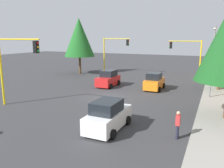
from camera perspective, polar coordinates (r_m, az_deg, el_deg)
ground_plane at (r=22.71m, az=-0.96°, el=-3.47°), size 120.00×120.00×0.00m
sidewalk_kerb at (r=25.43m, az=26.29°, el=-2.87°), size 80.00×4.00×0.15m
traffic_signal_far_left at (r=34.02m, az=18.42°, el=7.71°), size 0.36×4.59×5.57m
traffic_signal_far_right at (r=37.08m, az=0.46°, el=8.89°), size 0.36×4.59×5.88m
traffic_signal_near_right at (r=20.62m, az=-23.27°, el=5.86°), size 0.36×4.59×5.92m
street_lamp_curbside at (r=23.40m, az=24.09°, el=6.79°), size 2.15×0.28×7.00m
tree_opposite_side at (r=37.81m, az=-8.27°, el=11.55°), size 4.93×4.93×9.04m
tree_roadside_mid at (r=27.77m, az=25.99°, el=7.92°), size 3.91×3.91×7.14m
car_orange at (r=26.58m, az=10.59°, el=0.54°), size 3.62×1.99×1.98m
car_red at (r=27.94m, az=-0.95°, el=1.27°), size 3.77×2.07×1.98m
car_white at (r=14.87m, az=-1.02°, el=-8.07°), size 4.10×2.05×1.98m
pedestrian_crossing at (r=14.08m, az=16.25°, el=-9.66°), size 0.40×0.24×1.70m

